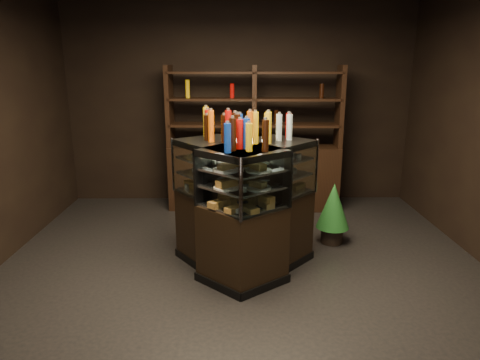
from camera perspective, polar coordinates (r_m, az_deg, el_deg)
name	(u,v)px	position (r m, az deg, el deg)	size (l,w,h in m)	color
ground	(242,274)	(4.33, 0.32, -12.45)	(5.00, 5.00, 0.00)	black
room_shell	(243,72)	(3.84, 0.36, 14.16)	(5.02, 5.02, 3.01)	black
display_case	(243,228)	(4.27, 0.43, -6.43)	(1.49, 1.30, 1.29)	black
food_display	(243,173)	(4.09, 0.45, 0.98)	(1.13, 0.98, 0.41)	#C38646
bottles_top	(243,129)	(4.01, 0.46, 6.80)	(0.96, 0.84, 0.30)	#B20C0A
potted_conifer	(334,205)	(4.99, 12.37, -3.25)	(0.38, 0.38, 0.81)	black
back_shelving	(254,167)	(6.06, 1.84, 1.79)	(2.40, 0.52, 2.00)	black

